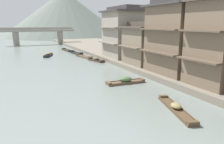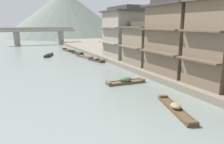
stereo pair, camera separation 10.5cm
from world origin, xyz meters
name	(u,v)px [view 2 (the right image)]	position (x,y,z in m)	size (l,w,h in m)	color
riverbank_right	(164,60)	(15.50, 30.00, 0.33)	(18.00, 110.00, 0.66)	slate
boat_moored_nearest	(49,55)	(-1.46, 45.47, 0.29)	(2.46, 4.24, 0.79)	#232326
boat_moored_third	(84,57)	(4.61, 40.74, 0.16)	(1.99, 5.22, 0.50)	brown
boat_moored_far	(176,109)	(2.87, 12.05, 0.18)	(2.39, 5.58, 0.60)	brown
boat_midriver_drifting	(68,50)	(4.20, 53.14, 0.14)	(1.54, 5.46, 0.42)	#33281E
boat_midriver_upstream	(126,81)	(3.08, 20.57, 0.27)	(4.45, 1.27, 0.76)	brown
boat_upstream_distant	(96,60)	(5.25, 35.71, 0.26)	(1.88, 4.09, 0.72)	#423328
boat_crossing_west	(77,53)	(4.75, 46.55, 0.18)	(1.70, 4.74, 0.55)	#232326
house_waterfront_second	(218,40)	(9.40, 14.37, 4.98)	(5.25, 5.59, 8.74)	#75604C
house_waterfront_tall	(177,37)	(9.78, 20.48, 4.96)	(6.02, 7.39, 8.74)	#75604C
house_waterfront_narrow	(148,43)	(10.30, 27.18, 3.66)	(7.05, 6.56, 6.14)	#7F705B
house_waterfront_far	(125,33)	(10.28, 34.69, 4.95)	(7.01, 7.76, 8.74)	gray
stone_bridge	(39,34)	(0.00, 72.62, 3.43)	(22.09, 2.40, 5.36)	gray
hill_far_west	(66,14)	(18.30, 115.79, 11.42)	(62.02, 62.02, 22.85)	slate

